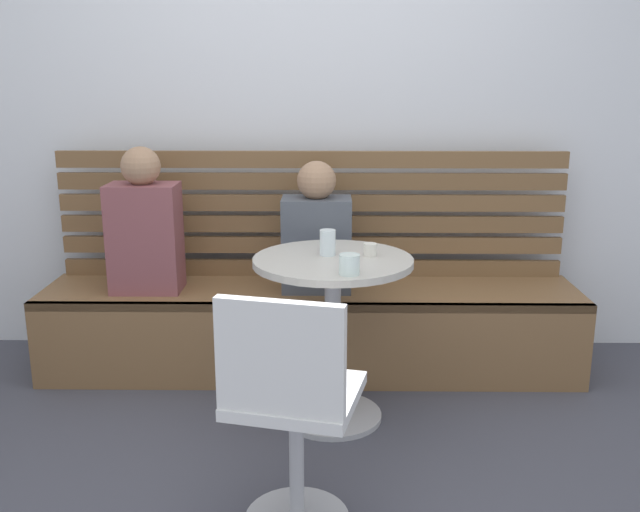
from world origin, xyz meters
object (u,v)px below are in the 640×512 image
(cup_glass_short, at_px, (349,264))
(cup_espresso_small, at_px, (370,250))
(cafe_table, at_px, (333,308))
(person_child_left, at_px, (317,234))
(cup_water_clear, at_px, (328,243))
(booth_bench, at_px, (311,329))
(white_chair, at_px, (291,405))
(person_adult, at_px, (145,228))

(cup_glass_short, relative_size, cup_espresso_small, 1.43)
(cafe_table, xyz_separation_m, person_child_left, (-0.08, 0.52, 0.21))
(cup_espresso_small, distance_m, cup_water_clear, 0.18)
(booth_bench, distance_m, cafe_table, 0.62)
(white_chair, height_order, cup_glass_short, white_chair)
(cafe_table, relative_size, person_adult, 1.03)
(booth_bench, relative_size, cup_espresso_small, 48.21)
(person_child_left, bearing_deg, booth_bench, 160.60)
(person_child_left, distance_m, cup_glass_short, 0.79)
(person_adult, height_order, cup_glass_short, person_adult)
(person_adult, bearing_deg, person_child_left, 1.59)
(cafe_table, bearing_deg, cup_espresso_small, 12.67)
(booth_bench, relative_size, cafe_table, 3.65)
(cafe_table, xyz_separation_m, cup_water_clear, (-0.02, 0.05, 0.28))
(white_chair, relative_size, person_child_left, 1.31)
(person_adult, xyz_separation_m, person_child_left, (0.84, 0.02, -0.03))
(booth_bench, height_order, cafe_table, cafe_table)
(cafe_table, xyz_separation_m, cup_espresso_small, (0.16, 0.04, 0.25))
(white_chair, relative_size, person_adult, 1.19)
(white_chair, xyz_separation_m, person_adult, (-0.78, 1.31, 0.30))
(person_adult, distance_m, cup_espresso_small, 1.17)
(booth_bench, distance_m, person_adult, 0.98)
(booth_bench, bearing_deg, cafe_table, -78.37)
(person_adult, height_order, cup_espresso_small, person_adult)
(cafe_table, distance_m, cup_glass_short, 0.37)
(cafe_table, relative_size, white_chair, 0.87)
(white_chair, bearing_deg, booth_bench, 88.73)
(person_child_left, xyz_separation_m, cup_water_clear, (0.06, -0.47, 0.07))
(booth_bench, bearing_deg, white_chair, -91.27)
(cafe_table, height_order, cup_glass_short, cup_glass_short)
(cafe_table, height_order, person_adult, person_adult)
(cafe_table, relative_size, cup_water_clear, 6.73)
(white_chair, height_order, person_child_left, person_child_left)
(person_adult, xyz_separation_m, cup_water_clear, (0.90, -0.45, 0.04))
(cup_glass_short, bearing_deg, cup_water_clear, 105.78)
(white_chair, distance_m, person_adult, 1.55)
(booth_bench, distance_m, white_chair, 1.36)
(cup_espresso_small, relative_size, cup_water_clear, 0.51)
(booth_bench, height_order, cup_glass_short, cup_glass_short)
(white_chair, distance_m, person_child_left, 1.36)
(person_child_left, xyz_separation_m, cup_glass_short, (0.14, -0.77, 0.05))
(cup_glass_short, relative_size, cup_water_clear, 0.73)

